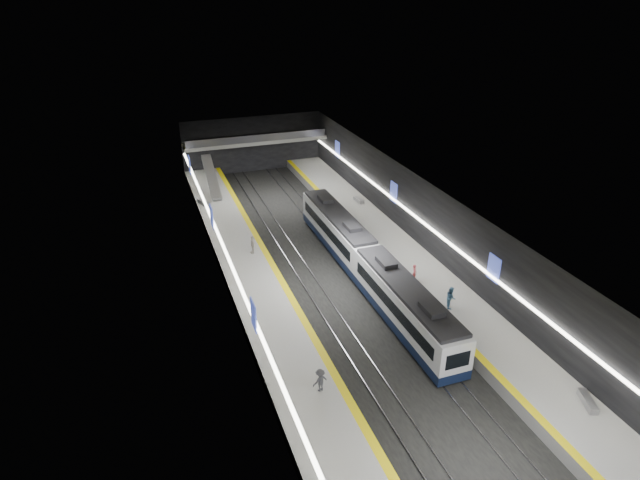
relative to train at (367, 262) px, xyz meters
name	(u,v)px	position (x,y,z in m)	size (l,w,h in m)	color
ground	(342,289)	(-2.50, -0.21, -2.20)	(70.00, 70.00, 0.00)	black
ceiling	(344,208)	(-2.50, -0.21, 5.80)	(20.00, 70.00, 0.04)	beige
wall_left	(231,268)	(-12.50, -0.21, 1.80)	(0.04, 70.00, 8.00)	black
wall_right	(442,233)	(7.50, -0.21, 1.80)	(0.04, 70.00, 8.00)	black
wall_back	(253,144)	(-2.50, 34.79, 1.80)	(20.00, 0.04, 8.00)	black
platform_left	(262,299)	(-10.00, -0.21, -1.70)	(5.00, 70.00, 1.00)	slate
tile_surface_left	(262,294)	(-10.00, -0.21, -1.19)	(5.00, 70.00, 0.02)	#A0A09B
tactile_strip_left	(286,289)	(-7.80, -0.21, -1.18)	(0.60, 70.00, 0.02)	yellow
platform_right	(415,270)	(5.00, -0.21, -1.70)	(5.00, 70.00, 1.00)	slate
tile_surface_right	(416,266)	(5.00, -0.21, -1.19)	(5.00, 70.00, 0.02)	#A0A09B
tactile_strip_right	(395,269)	(2.80, -0.21, -1.18)	(0.60, 70.00, 0.02)	yellow
rails	(342,288)	(-2.50, -0.21, -2.14)	(6.52, 70.00, 0.12)	gray
train	(367,262)	(0.00, 0.00, 0.00)	(2.69, 30.05, 3.60)	#0E1935
ad_posters	(339,240)	(-2.50, 0.79, 2.30)	(19.94, 53.50, 2.20)	#4254C8
cove_light_left	(233,270)	(-12.30, -0.21, 1.60)	(0.25, 68.60, 0.12)	white
cove_light_right	(440,236)	(7.30, -0.21, 1.60)	(0.25, 68.60, 0.12)	white
mezzanine_bridge	(256,141)	(-2.50, 32.71, 2.84)	(20.00, 3.00, 1.50)	gray
escalator	(211,177)	(-10.00, 25.79, 0.70)	(1.20, 8.00, 0.60)	#99999E
bench_left_far	(203,203)	(-11.76, 21.80, -0.95)	(0.56, 2.01, 0.49)	#99999E
bench_right_near	(588,401)	(6.48, -20.17, -0.95)	(0.56, 2.00, 0.49)	#99999E
bench_right_far	(359,200)	(6.18, 16.33, -0.98)	(0.50, 1.79, 0.44)	#99999E
passenger_right_a	(414,273)	(3.40, -2.74, -0.35)	(0.62, 0.41, 1.69)	#D04D5B
passenger_right_b	(451,297)	(4.22, -7.43, -0.25)	(0.92, 0.72, 1.89)	#5385B4
passenger_left_a	(252,245)	(-9.01, 7.52, -0.26)	(1.09, 0.46, 1.87)	silver
passenger_left_b	(320,380)	(-9.27, -13.22, -0.35)	(1.10, 0.63, 1.70)	#42444A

